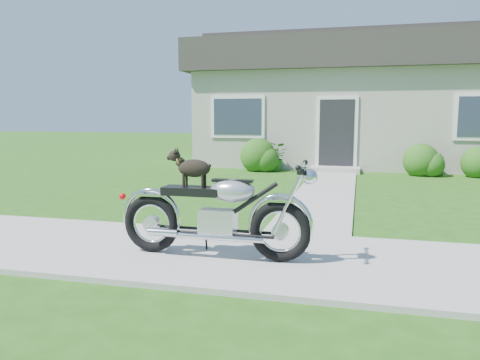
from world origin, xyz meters
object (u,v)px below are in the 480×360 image
(house, at_px, (386,100))
(potted_plant_right, at_px, (437,164))
(motorcycle_with_dog, at_px, (217,211))
(potted_plant_left, at_px, (275,157))

(house, xyz_separation_m, potted_plant_right, (1.24, -3.44, -1.83))
(potted_plant_right, distance_m, motorcycle_with_dog, 9.45)
(house, xyz_separation_m, motorcycle_with_dog, (-2.34, -12.19, -1.60))
(potted_plant_left, bearing_deg, motorcycle_with_dog, -84.22)
(potted_plant_left, xyz_separation_m, potted_plant_right, (4.47, 0.00, -0.10))
(motorcycle_with_dog, bearing_deg, house, 79.42)
(potted_plant_right, relative_size, motorcycle_with_dog, 0.30)
(potted_plant_right, bearing_deg, motorcycle_with_dog, -112.29)
(potted_plant_left, xyz_separation_m, motorcycle_with_dog, (0.88, -8.74, 0.13))
(house, relative_size, potted_plant_right, 19.07)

